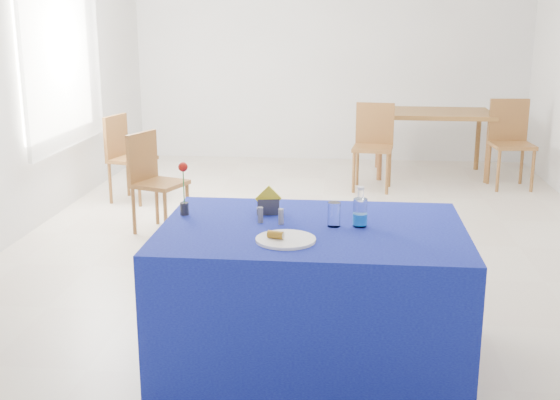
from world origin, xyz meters
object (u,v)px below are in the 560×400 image
object	(u,v)px
water_bottle	(360,213)
chair_bg_left	(374,140)
oak_table	(432,118)
chair_bg_right	(510,137)
chair_win_a	(152,175)
blue_table	(312,294)
chair_win_b	(125,152)
plate	(286,240)

from	to	relation	value
water_bottle	chair_bg_left	distance (m)	4.00
oak_table	chair_bg_left	world-z (taller)	chair_bg_left
chair_bg_right	chair_win_a	size ratio (longest dim) A/B	1.10
blue_table	chair_win_a	distance (m)	2.71
chair_win_b	chair_win_a	bearing A→B (deg)	-136.44
plate	chair_bg_right	world-z (taller)	chair_bg_right
water_bottle	blue_table	bearing A→B (deg)	-173.17
chair_bg_right	blue_table	bearing A→B (deg)	-119.54
oak_table	blue_table	bearing A→B (deg)	-103.58
water_bottle	chair_bg_left	world-z (taller)	water_bottle
blue_table	oak_table	distance (m)	4.88
oak_table	chair_win_a	bearing A→B (deg)	-136.74
oak_table	chair_bg_right	bearing A→B (deg)	-31.72
plate	chair_win_a	xyz separation A→B (m)	(-1.39, 2.50, -0.27)
plate	chair_bg_left	size ratio (longest dim) A/B	0.32
chair_bg_left	chair_win_b	xyz separation A→B (m)	(-2.51, -0.78, -0.03)
chair_bg_right	chair_win_b	world-z (taller)	chair_bg_right
blue_table	water_bottle	xyz separation A→B (m)	(0.25, 0.03, 0.45)
blue_table	chair_win_a	bearing A→B (deg)	123.80
chair_bg_right	chair_win_b	size ratio (longest dim) A/B	1.10
blue_table	oak_table	bearing A→B (deg)	76.42
oak_table	chair_bg_right	xyz separation A→B (m)	(0.79, -0.49, -0.13)
chair_bg_left	chair_win_b	world-z (taller)	chair_bg_left
blue_table	chair_bg_left	bearing A→B (deg)	83.57
plate	chair_bg_left	distance (m)	4.31
water_bottle	chair_bg_left	size ratio (longest dim) A/B	0.23
chair_bg_left	chair_win_b	bearing A→B (deg)	-155.87
plate	chair_win_b	distance (m)	4.00
blue_table	chair_win_a	world-z (taller)	chair_win_a
chair_bg_right	water_bottle	bearing A→B (deg)	-116.85
oak_table	chair_bg_right	size ratio (longest dim) A/B	1.42
water_bottle	chair_bg_left	xyz separation A→B (m)	(0.20, 3.98, -0.30)
blue_table	chair_win_b	bearing A→B (deg)	122.49
blue_table	chair_bg_left	xyz separation A→B (m)	(0.45, 4.01, 0.15)
chair_bg_right	chair_win_a	xyz separation A→B (m)	(-3.44, -2.00, -0.05)
chair_bg_right	chair_bg_left	bearing A→B (deg)	-175.95
chair_bg_right	chair_win_a	distance (m)	3.98
water_bottle	oak_table	distance (m)	4.79
plate	oak_table	bearing A→B (deg)	75.81
plate	chair_win_a	distance (m)	2.87
water_bottle	chair_bg_right	bearing A→B (deg)	68.15
water_bottle	chair_bg_right	xyz separation A→B (m)	(1.69, 4.22, -0.28)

